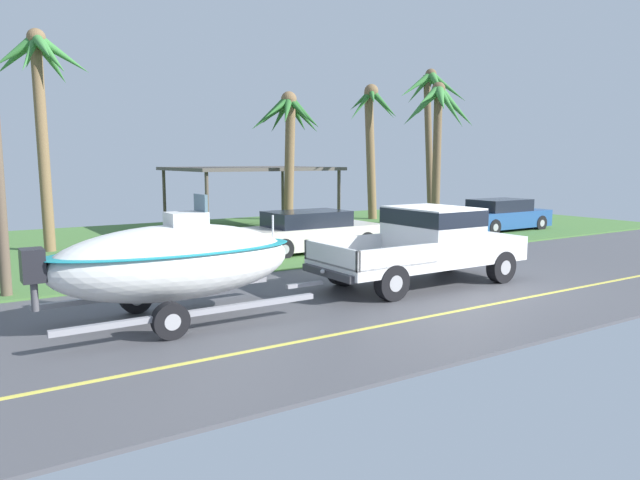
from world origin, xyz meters
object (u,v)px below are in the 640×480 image
object	(u,v)px
palm_tree_near_right	(372,125)
palm_tree_mid	(289,127)
parked_sedan_far	(502,216)
palm_tree_far_left	(40,82)
carport_awning	(250,170)
palm_tree_near_left	(431,107)
pickup_truck_towing	(431,241)
boat_on_trailer	(175,262)
parked_sedan_near	(311,232)
palm_tree_far_right	(438,115)

from	to	relation	value
palm_tree_near_right	palm_tree_mid	distance (m)	7.88
parked_sedan_far	palm_tree_far_left	bearing A→B (deg)	166.12
carport_awning	palm_tree_near_right	world-z (taller)	palm_tree_near_right
palm_tree_near_left	palm_tree_far_left	distance (m)	16.25
pickup_truck_towing	parked_sedan_far	size ratio (longest dim) A/B	1.29
boat_on_trailer	parked_sedan_far	xyz separation A→B (m)	(16.72, 6.36, -0.48)
pickup_truck_towing	palm_tree_near_left	xyz separation A→B (m)	(9.10, 9.75, 4.41)
palm_tree_far_left	boat_on_trailer	bearing A→B (deg)	-86.87
parked_sedan_far	palm_tree_near_right	size ratio (longest dim) A/B	0.64
parked_sedan_near	carport_awning	bearing A→B (deg)	79.82
palm_tree_far_right	palm_tree_near_left	bearing A→B (deg)	51.48
parked_sedan_near	palm_tree_far_right	xyz separation A→B (m)	(6.84, 1.27, 4.17)
parked_sedan_near	palm_tree_mid	size ratio (longest dim) A/B	0.82
parked_sedan_far	palm_tree_far_right	bearing A→B (deg)	166.85
parked_sedan_near	palm_tree_near_right	distance (m)	12.00
boat_on_trailer	palm_tree_mid	xyz separation A→B (m)	(8.12, 9.72, 3.16)
parked_sedan_near	carport_awning	distance (m)	7.44
palm_tree_far_right	palm_tree_far_left	bearing A→B (deg)	165.96
carport_awning	palm_tree_near_left	xyz separation A→B (m)	(7.68, -3.15, 2.85)
boat_on_trailer	parked_sedan_near	world-z (taller)	boat_on_trailer
parked_sedan_near	palm_tree_mid	xyz separation A→B (m)	(1.41, 3.89, 3.64)
boat_on_trailer	carport_awning	xyz separation A→B (m)	(7.97, 12.90, 1.46)
parked_sedan_far	palm_tree_far_right	size ratio (longest dim) A/B	0.71
pickup_truck_towing	parked_sedan_far	bearing A→B (deg)	31.99
carport_awning	palm_tree_near_right	bearing A→B (deg)	4.02
pickup_truck_towing	carport_awning	distance (m)	13.07
pickup_truck_towing	palm_tree_far_left	distance (m)	13.56
palm_tree_near_left	palm_tree_near_right	xyz separation A→B (m)	(-0.58, 3.64, -0.70)
parked_sedan_far	boat_on_trailer	bearing A→B (deg)	-159.18
palm_tree_mid	palm_tree_far_right	distance (m)	6.05
carport_awning	palm_tree_near_left	size ratio (longest dim) A/B	0.92
parked_sedan_near	palm_tree_near_left	distance (m)	10.88
carport_awning	palm_tree_mid	world-z (taller)	palm_tree_mid
pickup_truck_towing	palm_tree_near_left	size ratio (longest dim) A/B	0.78
carport_awning	palm_tree_near_right	size ratio (longest dim) A/B	0.96
pickup_truck_towing	parked_sedan_far	xyz separation A→B (m)	(10.18, 6.36, -0.38)
pickup_truck_towing	palm_tree_near_left	bearing A→B (deg)	46.97
carport_awning	palm_tree_near_left	bearing A→B (deg)	-22.28
boat_on_trailer	parked_sedan_near	distance (m)	8.90
parked_sedan_far	palm_tree_far_left	distance (m)	18.48
palm_tree_far_right	pickup_truck_towing	bearing A→B (deg)	-134.56
parked_sedan_far	palm_tree_far_left	world-z (taller)	palm_tree_far_left
parked_sedan_near	palm_tree_far_left	xyz separation A→B (m)	(-7.28, 4.81, 4.86)
parked_sedan_far	palm_tree_near_right	xyz separation A→B (m)	(-1.65, 7.04, 4.10)
parked_sedan_far	palm_tree_mid	world-z (taller)	palm_tree_mid
palm_tree_mid	palm_tree_far_right	world-z (taller)	palm_tree_far_right
boat_on_trailer	carport_awning	size ratio (longest dim) A/B	0.90
carport_awning	palm_tree_far_left	bearing A→B (deg)	-165.17
palm_tree_far_left	palm_tree_far_right	xyz separation A→B (m)	(14.12, -3.53, -0.69)
pickup_truck_towing	parked_sedan_near	size ratio (longest dim) A/B	1.20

